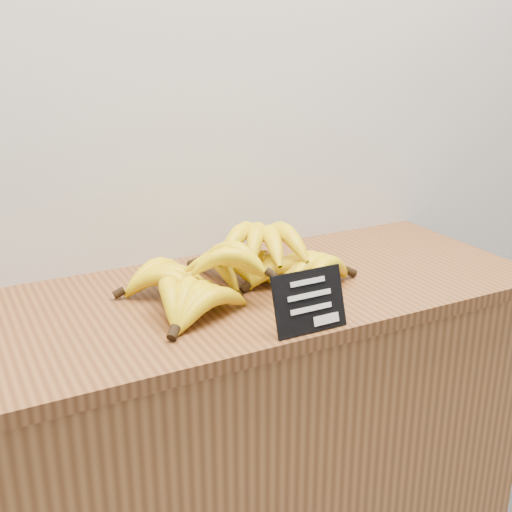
% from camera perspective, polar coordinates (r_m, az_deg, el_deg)
% --- Properties ---
extents(counter, '(1.29, 0.50, 0.90)m').
position_cam_1_polar(counter, '(1.64, -0.85, -18.56)').
color(counter, '#9E6333').
rests_on(counter, ground).
extents(counter_top, '(1.31, 0.54, 0.03)m').
position_cam_1_polar(counter_top, '(1.40, -0.94, -3.44)').
color(counter_top, brown).
rests_on(counter_top, counter).
extents(chalkboard_sign, '(0.15, 0.04, 0.11)m').
position_cam_1_polar(chalkboard_sign, '(1.19, 4.77, -4.05)').
color(chalkboard_sign, black).
rests_on(chalkboard_sign, counter_top).
extents(banana_pile, '(0.53, 0.36, 0.13)m').
position_cam_1_polar(banana_pile, '(1.38, -1.27, -1.07)').
color(banana_pile, yellow).
rests_on(banana_pile, counter_top).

